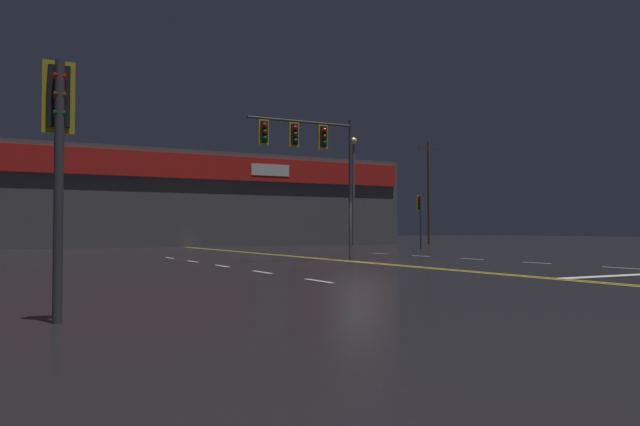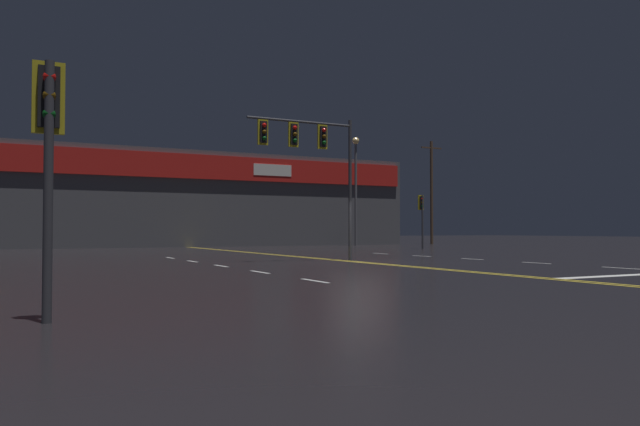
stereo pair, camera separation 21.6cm
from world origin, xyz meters
TOP-DOWN VIEW (x-y plane):
  - ground_plane at (0.00, 0.00)m, footprint 200.00×200.00m
  - road_markings at (1.19, -2.01)m, footprint 16.72×60.00m
  - traffic_signal_median at (-1.50, 1.52)m, footprint 4.63×0.36m
  - traffic_signal_corner_southwest at (-11.96, -11.66)m, footprint 0.42×0.36m
  - traffic_signal_corner_northeast at (12.57, 12.89)m, footprint 0.42×0.36m
  - streetlight_far_left at (13.01, 22.20)m, footprint 0.56×0.56m
  - building_backdrop at (0.00, 29.25)m, footprint 37.45×10.23m
  - utility_pole_row at (-2.43, 24.35)m, footprint 46.09×0.26m

SIDE VIEW (x-z plane):
  - ground_plane at x=0.00m, z-range 0.00..0.00m
  - road_markings at x=1.19m, z-range 0.00..0.01m
  - traffic_signal_corner_southwest at x=-11.96m, z-range 0.83..4.39m
  - traffic_signal_corner_northeast at x=12.57m, z-range 0.84..4.44m
  - building_backdrop at x=0.00m, z-range 0.01..7.24m
  - traffic_signal_median at x=-1.50m, z-range 1.67..7.51m
  - utility_pole_row at x=-2.43m, z-range -0.41..11.66m
  - streetlight_far_left at x=13.01m, z-range 1.27..10.01m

